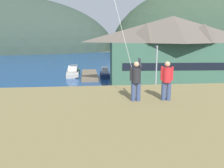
{
  "coord_description": "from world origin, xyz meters",
  "views": [
    {
      "loc": [
        -3.76,
        -18.13,
        8.99
      ],
      "look_at": [
        -0.97,
        9.0,
        3.34
      ],
      "focal_mm": 39.11,
      "sensor_mm": 36.0,
      "label": 1
    }
  ],
  "objects_px": {
    "harbor_lodge": "(172,50)",
    "moored_boat_outer_mooring": "(105,74)",
    "moored_boat_inner_slip": "(73,72)",
    "person_kite_flyer": "(136,80)",
    "moored_boat_wharfside": "(74,72)",
    "parked_car_lone_by_shed": "(187,131)",
    "parked_car_back_row_right": "(39,139)",
    "parking_light_pole": "(156,72)",
    "parked_car_mid_row_near": "(215,109)",
    "parked_car_mid_row_center": "(94,112)",
    "wharf_dock": "(90,75)",
    "parked_car_front_row_end": "(46,113)",
    "person_companion": "(167,80)"
  },
  "relations": [
    {
      "from": "moored_boat_wharfside",
      "to": "parked_car_mid_row_near",
      "type": "xyz_separation_m",
      "value": [
        16.44,
        -30.39,
        0.34
      ]
    },
    {
      "from": "parked_car_mid_row_center",
      "to": "person_companion",
      "type": "xyz_separation_m",
      "value": [
        2.81,
        -13.97,
        5.94
      ]
    },
    {
      "from": "moored_boat_inner_slip",
      "to": "parked_car_mid_row_near",
      "type": "xyz_separation_m",
      "value": [
        16.69,
        -29.35,
        0.34
      ]
    },
    {
      "from": "wharf_dock",
      "to": "parked_car_mid_row_near",
      "type": "height_order",
      "value": "parked_car_mid_row_near"
    },
    {
      "from": "harbor_lodge",
      "to": "parked_car_back_row_right",
      "type": "bearing_deg",
      "value": -129.84
    },
    {
      "from": "moored_boat_wharfside",
      "to": "harbor_lodge",
      "type": "bearing_deg",
      "value": -41.14
    },
    {
      "from": "moored_boat_inner_slip",
      "to": "person_kite_flyer",
      "type": "xyz_separation_m",
      "value": [
        5.27,
        -42.73,
        6.3
      ]
    },
    {
      "from": "harbor_lodge",
      "to": "parked_car_lone_by_shed",
      "type": "xyz_separation_m",
      "value": [
        -5.87,
        -21.06,
        -5.22
      ]
    },
    {
      "from": "moored_boat_outer_mooring",
      "to": "moored_boat_wharfside",
      "type": "bearing_deg",
      "value": 151.95
    },
    {
      "from": "moored_boat_wharfside",
      "to": "parked_car_lone_by_shed",
      "type": "bearing_deg",
      "value": -72.92
    },
    {
      "from": "moored_boat_outer_mooring",
      "to": "moored_boat_inner_slip",
      "type": "relative_size",
      "value": 0.7
    },
    {
      "from": "harbor_lodge",
      "to": "moored_boat_outer_mooring",
      "type": "relative_size",
      "value": 3.88
    },
    {
      "from": "harbor_lodge",
      "to": "parked_car_lone_by_shed",
      "type": "relative_size",
      "value": 5.12
    },
    {
      "from": "parked_car_mid_row_center",
      "to": "parked_car_front_row_end",
      "type": "relative_size",
      "value": 1.02
    },
    {
      "from": "harbor_lodge",
      "to": "parked_car_back_row_right",
      "type": "distance_m",
      "value": 28.26
    },
    {
      "from": "parked_car_back_row_right",
      "to": "person_kite_flyer",
      "type": "relative_size",
      "value": 2.34
    },
    {
      "from": "moored_boat_inner_slip",
      "to": "parked_car_back_row_right",
      "type": "height_order",
      "value": "moored_boat_inner_slip"
    },
    {
      "from": "harbor_lodge",
      "to": "parked_car_mid_row_center",
      "type": "relative_size",
      "value": 5.07
    },
    {
      "from": "parked_car_mid_row_center",
      "to": "parked_car_front_row_end",
      "type": "distance_m",
      "value": 4.91
    },
    {
      "from": "parked_car_mid_row_near",
      "to": "parked_car_front_row_end",
      "type": "height_order",
      "value": "same"
    },
    {
      "from": "moored_boat_wharfside",
      "to": "moored_boat_inner_slip",
      "type": "xyz_separation_m",
      "value": [
        -0.25,
        -1.03,
        -0.0
      ]
    },
    {
      "from": "parked_car_mid_row_near",
      "to": "person_kite_flyer",
      "type": "bearing_deg",
      "value": -130.49
    },
    {
      "from": "moored_boat_wharfside",
      "to": "parked_car_back_row_right",
      "type": "distance_m",
      "value": 36.08
    },
    {
      "from": "moored_boat_inner_slip",
      "to": "person_kite_flyer",
      "type": "relative_size",
      "value": 4.32
    },
    {
      "from": "wharf_dock",
      "to": "moored_boat_outer_mooring",
      "type": "distance_m",
      "value": 3.3
    },
    {
      "from": "parking_light_pole",
      "to": "parked_car_mid_row_near",
      "type": "bearing_deg",
      "value": -44.37
    },
    {
      "from": "harbor_lodge",
      "to": "parked_car_mid_row_near",
      "type": "height_order",
      "value": "harbor_lodge"
    },
    {
      "from": "moored_boat_wharfside",
      "to": "parked_car_mid_row_center",
      "type": "distance_m",
      "value": 30.04
    },
    {
      "from": "parked_car_mid_row_near",
      "to": "parked_car_mid_row_center",
      "type": "bearing_deg",
      "value": 177.5
    },
    {
      "from": "parked_car_front_row_end",
      "to": "person_kite_flyer",
      "type": "relative_size",
      "value": 2.29
    },
    {
      "from": "harbor_lodge",
      "to": "moored_boat_inner_slip",
      "type": "bearing_deg",
      "value": 141.33
    },
    {
      "from": "parked_car_lone_by_shed",
      "to": "parked_car_front_row_end",
      "type": "xyz_separation_m",
      "value": [
        -12.34,
        6.09,
        0.0
      ]
    },
    {
      "from": "parking_light_pole",
      "to": "parked_car_back_row_right",
      "type": "bearing_deg",
      "value": -138.68
    },
    {
      "from": "harbor_lodge",
      "to": "moored_boat_outer_mooring",
      "type": "bearing_deg",
      "value": 132.49
    },
    {
      "from": "harbor_lodge",
      "to": "parking_light_pole",
      "type": "relative_size",
      "value": 2.93
    },
    {
      "from": "moored_boat_wharfside",
      "to": "parked_car_mid_row_near",
      "type": "height_order",
      "value": "moored_boat_wharfside"
    },
    {
      "from": "moored_boat_wharfside",
      "to": "parked_car_front_row_end",
      "type": "bearing_deg",
      "value": -92.58
    },
    {
      "from": "wharf_dock",
      "to": "parked_car_back_row_right",
      "type": "distance_m",
      "value": 33.51
    },
    {
      "from": "parking_light_pole",
      "to": "person_companion",
      "type": "relative_size",
      "value": 4.29
    },
    {
      "from": "harbor_lodge",
      "to": "moored_boat_inner_slip",
      "type": "relative_size",
      "value": 2.73
    },
    {
      "from": "parked_car_back_row_right",
      "to": "parking_light_pole",
      "type": "height_order",
      "value": "parking_light_pole"
    },
    {
      "from": "moored_boat_outer_mooring",
      "to": "parked_car_back_row_right",
      "type": "height_order",
      "value": "moored_boat_outer_mooring"
    },
    {
      "from": "moored_boat_inner_slip",
      "to": "moored_boat_outer_mooring",
      "type": "bearing_deg",
      "value": -19.9
    },
    {
      "from": "moored_boat_wharfside",
      "to": "moored_boat_outer_mooring",
      "type": "bearing_deg",
      "value": -28.05
    },
    {
      "from": "moored_boat_wharfside",
      "to": "moored_boat_outer_mooring",
      "type": "relative_size",
      "value": 1.17
    },
    {
      "from": "parked_car_mid_row_center",
      "to": "person_companion",
      "type": "bearing_deg",
      "value": -78.62
    },
    {
      "from": "wharf_dock",
      "to": "parked_car_mid_row_near",
      "type": "bearing_deg",
      "value": -64.63
    },
    {
      "from": "person_kite_flyer",
      "to": "person_companion",
      "type": "relative_size",
      "value": 1.07
    },
    {
      "from": "parked_car_mid_row_near",
      "to": "parked_car_mid_row_center",
      "type": "distance_m",
      "value": 12.88
    },
    {
      "from": "parked_car_mid_row_near",
      "to": "person_companion",
      "type": "height_order",
      "value": "person_companion"
    }
  ]
}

